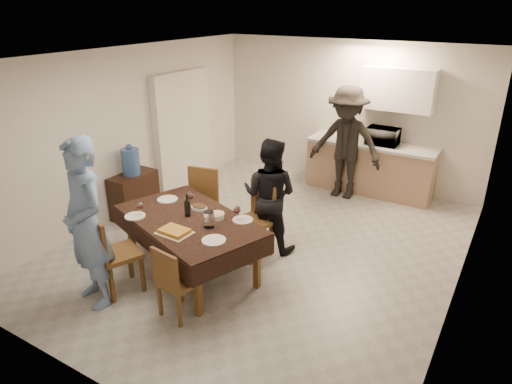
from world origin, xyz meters
TOP-DOWN VIEW (x-y plane):
  - floor at (0.00, 0.00)m, footprint 5.00×6.00m
  - ceiling at (0.00, 0.00)m, footprint 5.00×6.00m
  - wall_back at (0.00, 3.00)m, footprint 5.00×0.02m
  - wall_front at (0.00, -3.00)m, footprint 5.00×0.02m
  - wall_left at (-2.50, 0.00)m, footprint 0.02×6.00m
  - wall_right at (2.50, 0.00)m, footprint 0.02×6.00m
  - stub_partition at (-2.42, 1.20)m, footprint 0.15×1.40m
  - kitchen_base_cabinet at (0.60, 2.68)m, footprint 2.20×0.60m
  - kitchen_worktop at (0.60, 2.68)m, footprint 2.24×0.64m
  - upper_cabinet at (0.90, 2.82)m, footprint 1.20×0.34m
  - dining_table at (-0.48, -1.08)m, footprint 2.17×1.69m
  - chair_near_left at (-0.93, -1.92)m, footprint 0.60×0.61m
  - chair_near_right at (-0.03, -1.91)m, footprint 0.44×0.44m
  - chair_far_left at (-0.93, -0.43)m, footprint 0.55×0.55m
  - chair_far_right at (-0.03, -0.42)m, footprint 0.57×0.58m
  - console at (-2.28, -0.24)m, footprint 0.38×0.77m
  - water_jug at (-2.28, -0.24)m, footprint 0.28×0.28m
  - wine_bottle at (-0.53, -1.03)m, footprint 0.07×0.07m
  - water_pitcher at (-0.13, -1.13)m, footprint 0.13×0.13m
  - savoury_tart at (-0.38, -1.46)m, footprint 0.40×0.30m
  - salad_bowl at (-0.18, -0.90)m, footprint 0.19×0.19m
  - mushroom_dish at (-0.53, -0.80)m, footprint 0.21×0.21m
  - wine_glass_a at (-1.03, -1.33)m, footprint 0.08×0.08m
  - wine_glass_b at (0.07, -0.83)m, footprint 0.09×0.09m
  - wine_glass_c at (-0.68, -0.78)m, footprint 0.09×0.09m
  - plate_near_left at (-1.08, -1.38)m, footprint 0.25×0.25m
  - plate_near_right at (0.12, -1.38)m, footprint 0.27×0.27m
  - plate_far_left at (-1.08, -0.78)m, footprint 0.27×0.27m
  - plate_far_right at (0.12, -0.78)m, footprint 0.25×0.25m
  - microwave at (0.77, 2.68)m, footprint 0.53×0.36m
  - person_near at (-1.03, -2.13)m, footprint 0.81×0.65m
  - person_far at (0.07, -0.03)m, footprint 0.84×0.69m
  - person_kitchen at (0.28, 2.23)m, footprint 1.26×0.72m

SIDE VIEW (x-z plane):
  - floor at x=0.00m, z-range -0.01..0.01m
  - console at x=-2.28m, z-range 0.00..0.71m
  - kitchen_base_cabinet at x=0.60m, z-range 0.00..0.86m
  - chair_near_right at x=-0.03m, z-range 0.29..0.76m
  - chair_far_right at x=-0.03m, z-range 0.34..0.88m
  - chair_near_left at x=-0.93m, z-range 0.34..0.89m
  - chair_far_left at x=-0.93m, z-range 0.35..0.90m
  - dining_table at x=-0.48m, z-range 0.34..1.09m
  - plate_far_right at x=0.12m, z-range 0.75..0.76m
  - plate_near_left at x=-1.08m, z-range 0.75..0.76m
  - plate_far_left at x=-1.08m, z-range 0.75..0.76m
  - plate_near_right at x=0.12m, z-range 0.75..0.76m
  - mushroom_dish at x=-0.53m, z-range 0.75..0.78m
  - savoury_tart at x=-0.38m, z-range 0.75..0.79m
  - salad_bowl at x=-0.18m, z-range 0.75..0.82m
  - person_far at x=0.07m, z-range 0.00..1.59m
  - wine_glass_a at x=-1.03m, z-range 0.75..0.93m
  - water_pitcher at x=-0.13m, z-range 0.75..0.94m
  - wine_glass_c at x=-0.68m, z-range 0.75..0.94m
  - wine_glass_b at x=0.07m, z-range 0.75..0.95m
  - kitchen_worktop at x=0.60m, z-range 0.86..0.91m
  - wine_bottle at x=-0.53m, z-range 0.75..1.04m
  - water_jug at x=-2.28m, z-range 0.71..1.12m
  - person_kitchen at x=0.28m, z-range 0.00..1.95m
  - person_near at x=-1.03m, z-range 0.00..1.96m
  - stub_partition at x=-2.42m, z-range 0.00..2.10m
  - microwave at x=0.77m, z-range 0.91..1.21m
  - wall_back at x=0.00m, z-range 0.00..2.60m
  - wall_front at x=0.00m, z-range 0.00..2.60m
  - wall_left at x=-2.50m, z-range 0.00..2.60m
  - wall_right at x=2.50m, z-range 0.00..2.60m
  - upper_cabinet at x=0.90m, z-range 1.50..2.20m
  - ceiling at x=0.00m, z-range 2.59..2.61m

